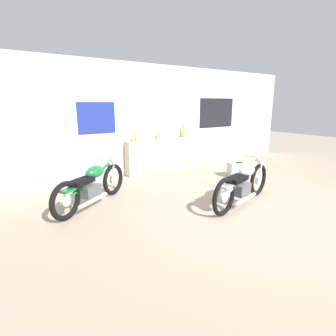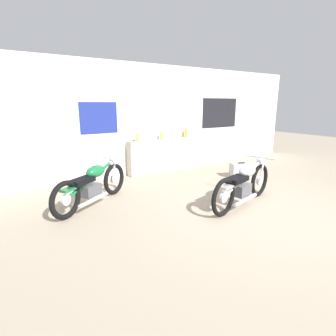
{
  "view_description": "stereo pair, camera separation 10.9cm",
  "coord_description": "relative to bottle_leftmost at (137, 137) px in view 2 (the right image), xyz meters",
  "views": [
    {
      "loc": [
        -3.71,
        -2.48,
        1.82
      ],
      "look_at": [
        -1.17,
        1.28,
        0.7
      ],
      "focal_mm": 28.0,
      "sensor_mm": 36.0,
      "label": 1
    },
    {
      "loc": [
        -3.61,
        -2.54,
        1.82
      ],
      "look_at": [
        -1.17,
        1.28,
        0.7
      ],
      "focal_mm": 28.0,
      "sensor_mm": 36.0,
      "label": 2
    }
  ],
  "objects": [
    {
      "name": "wall_back",
      "position": [
        0.75,
        0.22,
        0.41
      ],
      "size": [
        10.0,
        0.07,
        2.8
      ],
      "color": "silver",
      "rests_on": "ground_plane"
    },
    {
      "name": "hard_case_silver",
      "position": [
        2.12,
        -1.53,
        -0.81
      ],
      "size": [
        0.59,
        0.46,
        0.38
      ],
      "color": "#9E9EA3",
      "rests_on": "ground_plane"
    },
    {
      "name": "bottle_leftmost",
      "position": [
        0.0,
        0.0,
        0.0
      ],
      "size": [
        0.06,
        0.06,
        0.22
      ],
      "color": "gold",
      "rests_on": "sill_counter"
    },
    {
      "name": "motorcycle_green",
      "position": [
        -1.59,
        -1.37,
        -0.6
      ],
      "size": [
        1.68,
        1.14,
        0.81
      ],
      "color": "black",
      "rests_on": "ground_plane"
    },
    {
      "name": "sill_counter",
      "position": [
        0.85,
        0.04,
        -0.55
      ],
      "size": [
        2.17,
        0.28,
        0.89
      ],
      "color": "#B7AD99",
      "rests_on": "ground_plane"
    },
    {
      "name": "bottle_left_center",
      "position": [
        0.72,
        0.03,
        0.01
      ],
      "size": [
        0.06,
        0.06,
        0.26
      ],
      "color": "gold",
      "rests_on": "sill_counter"
    },
    {
      "name": "motorcycle_silver",
      "position": [
        0.72,
        -2.85,
        -0.58
      ],
      "size": [
        1.95,
        0.74,
        0.84
      ],
      "color": "black",
      "rests_on": "ground_plane"
    },
    {
      "name": "ground_plane",
      "position": [
        0.74,
        -3.39,
        -0.99
      ],
      "size": [
        24.0,
        24.0,
        0.0
      ],
      "primitive_type": "plane",
      "color": "gray"
    },
    {
      "name": "bottle_center",
      "position": [
        1.55,
        0.06,
        0.04
      ],
      "size": [
        0.08,
        0.08,
        0.31
      ],
      "color": "gold",
      "rests_on": "sill_counter"
    }
  ]
}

